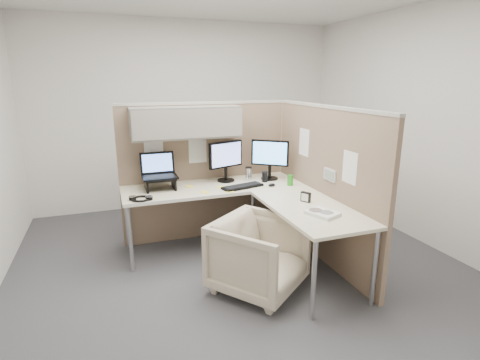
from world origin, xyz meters
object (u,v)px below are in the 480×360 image
object	(u,v)px
office_chair	(259,252)
monitor_left	(226,158)
desk	(246,198)
keyboard	(242,187)

from	to	relation	value
office_chair	monitor_left	bearing A→B (deg)	49.04
office_chair	desk	bearing A→B (deg)	42.24
monitor_left	office_chair	bearing A→B (deg)	-111.15
desk	monitor_left	xyz separation A→B (m)	(-0.04, 0.55, 0.32)
desk	office_chair	world-z (taller)	office_chair
desk	monitor_left	world-z (taller)	monitor_left
desk	office_chair	xyz separation A→B (m)	(-0.11, -0.61, -0.32)
keyboard	desk	bearing A→B (deg)	-114.29
monitor_left	keyboard	distance (m)	0.42
office_chair	monitor_left	distance (m)	1.32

